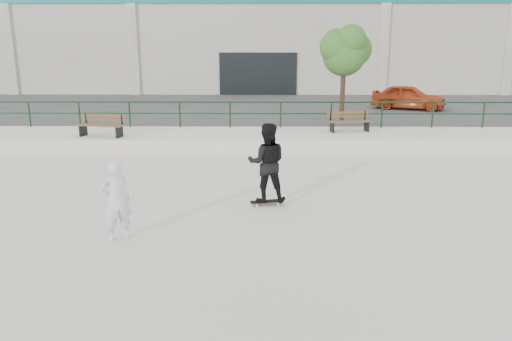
{
  "coord_description": "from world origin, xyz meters",
  "views": [
    {
      "loc": [
        0.26,
        -8.87,
        3.72
      ],
      "look_at": [
        0.13,
        2.0,
        0.96
      ],
      "focal_mm": 35.0,
      "sensor_mm": 36.0,
      "label": 1
    }
  ],
  "objects_px": {
    "bench_right": "(349,122)",
    "seated_skater": "(116,201)",
    "skateboard": "(267,202)",
    "tree": "(345,49)",
    "standing_skater": "(267,163)",
    "red_car": "(408,97)",
    "bench_left": "(102,126)"
  },
  "relations": [
    {
      "from": "seated_skater",
      "to": "skateboard",
      "type": "bearing_deg",
      "value": -170.55
    },
    {
      "from": "bench_right",
      "to": "skateboard",
      "type": "bearing_deg",
      "value": -122.12
    },
    {
      "from": "bench_left",
      "to": "skateboard",
      "type": "xyz_separation_m",
      "value": [
        5.86,
        -6.29,
        -0.82
      ]
    },
    {
      "from": "standing_skater",
      "to": "seated_skater",
      "type": "bearing_deg",
      "value": 36.69
    },
    {
      "from": "tree",
      "to": "skateboard",
      "type": "relative_size",
      "value": 4.98
    },
    {
      "from": "red_car",
      "to": "skateboard",
      "type": "height_order",
      "value": "red_car"
    },
    {
      "from": "tree",
      "to": "red_car",
      "type": "relative_size",
      "value": 1.1
    },
    {
      "from": "tree",
      "to": "skateboard",
      "type": "height_order",
      "value": "tree"
    },
    {
      "from": "bench_left",
      "to": "red_car",
      "type": "bearing_deg",
      "value": 42.8
    },
    {
      "from": "skateboard",
      "to": "standing_skater",
      "type": "bearing_deg",
      "value": -14.26
    },
    {
      "from": "skateboard",
      "to": "standing_skater",
      "type": "distance_m",
      "value": 0.96
    },
    {
      "from": "tree",
      "to": "bench_right",
      "type": "bearing_deg",
      "value": -93.15
    },
    {
      "from": "standing_skater",
      "to": "tree",
      "type": "bearing_deg",
      "value": -108.79
    },
    {
      "from": "bench_left",
      "to": "red_car",
      "type": "xyz_separation_m",
      "value": [
        13.16,
        7.84,
        0.23
      ]
    },
    {
      "from": "red_car",
      "to": "seated_skater",
      "type": "bearing_deg",
      "value": 169.36
    },
    {
      "from": "tree",
      "to": "standing_skater",
      "type": "relative_size",
      "value": 2.15
    },
    {
      "from": "bench_left",
      "to": "standing_skater",
      "type": "bearing_deg",
      "value": -35.02
    },
    {
      "from": "bench_right",
      "to": "seated_skater",
      "type": "bearing_deg",
      "value": -131.29
    },
    {
      "from": "bench_right",
      "to": "tree",
      "type": "bearing_deg",
      "value": 77.86
    },
    {
      "from": "bench_left",
      "to": "red_car",
      "type": "distance_m",
      "value": 15.32
    },
    {
      "from": "seated_skater",
      "to": "tree",
      "type": "bearing_deg",
      "value": -144.74
    },
    {
      "from": "tree",
      "to": "red_car",
      "type": "height_order",
      "value": "tree"
    },
    {
      "from": "skateboard",
      "to": "seated_skater",
      "type": "distance_m",
      "value": 3.73
    },
    {
      "from": "skateboard",
      "to": "seated_skater",
      "type": "bearing_deg",
      "value": -157.17
    },
    {
      "from": "bench_right",
      "to": "standing_skater",
      "type": "relative_size",
      "value": 0.9
    },
    {
      "from": "red_car",
      "to": "skateboard",
      "type": "xyz_separation_m",
      "value": [
        -7.3,
        -14.14,
        -1.05
      ]
    },
    {
      "from": "bench_left",
      "to": "seated_skater",
      "type": "bearing_deg",
      "value": -58.9
    },
    {
      "from": "tree",
      "to": "seated_skater",
      "type": "relative_size",
      "value": 2.52
    },
    {
      "from": "tree",
      "to": "standing_skater",
      "type": "bearing_deg",
      "value": -108.38
    },
    {
      "from": "standing_skater",
      "to": "skateboard",
      "type": "bearing_deg",
      "value": -0.4
    },
    {
      "from": "tree",
      "to": "bench_left",
      "type": "bearing_deg",
      "value": -158.08
    },
    {
      "from": "skateboard",
      "to": "red_car",
      "type": "bearing_deg",
      "value": 48.44
    }
  ]
}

